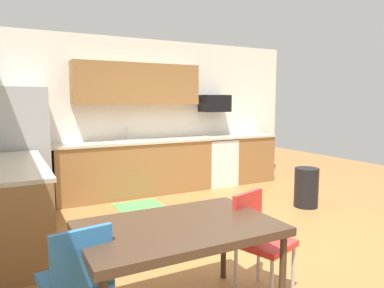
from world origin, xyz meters
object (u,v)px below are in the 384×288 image
Objects in this scene: refrigerator at (20,150)px; chair_near_table at (258,235)px; microwave at (215,103)px; trash_bin at (306,187)px; dining_table at (179,232)px; oven_range at (217,161)px; chair_far_side at (77,276)px.

refrigerator is 2.12× the size of chair_near_table.
microwave is 0.90× the size of trash_bin.
chair_near_table is at bearing 3.34° from dining_table.
oven_range is 1.07× the size of chair_near_table.
microwave is at bearing 63.96° from chair_near_table.
oven_range is at bearing 54.63° from dining_table.
trash_bin is at bearing -25.20° from refrigerator.
refrigerator is at bearing 92.97° from chair_far_side.
refrigerator is 3.48m from chair_far_side.
trash_bin is (2.20, 1.61, -0.20)m from chair_near_table.
chair_near_table is at bearing 1.24° from chair_far_side.
oven_range is at bearing 63.32° from chair_near_table.
oven_range is 0.65× the size of dining_table.
microwave is at bearing 3.02° from refrigerator.
chair_near_table is 1.00× the size of chair_far_side.
refrigerator is 3.59m from dining_table.
refrigerator is 1.98× the size of oven_range.
dining_table is at bearing -75.59° from refrigerator.
trash_bin is at bearing -77.64° from microwave.
oven_range is 4.35m from dining_table.
chair_far_side reaches higher than dining_table.
refrigerator reaches higher than chair_far_side.
chair_far_side is (-0.71, 0.01, -0.17)m from dining_table.
refrigerator is at bearing -178.66° from oven_range.
chair_near_table is at bearing -116.68° from oven_range.
trash_bin is (0.44, -1.99, -1.26)m from microwave.
oven_range reaches higher than chair_far_side.
microwave is 4.52m from dining_table.
microwave is at bearing 55.38° from dining_table.
microwave is 4.15m from chair_near_table.
dining_table is 1.65× the size of chair_far_side.
dining_table is 2.33× the size of trash_bin.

